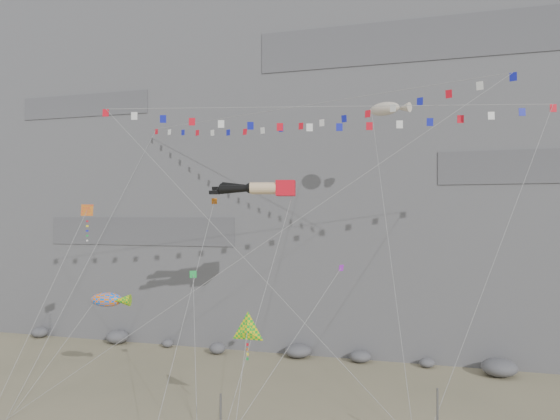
# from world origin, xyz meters

# --- Properties ---
(cliff) EXTENTS (80.00, 28.00, 50.00)m
(cliff) POSITION_xyz_m (0.00, 32.00, 25.00)
(cliff) COLOR slate
(cliff) RESTS_ON ground
(talus_boulders) EXTENTS (60.00, 3.00, 1.20)m
(talus_boulders) POSITION_xyz_m (0.00, 17.00, 0.60)
(talus_boulders) COLOR slate
(talus_boulders) RESTS_ON ground
(legs_kite) EXTENTS (6.81, 15.63, 21.35)m
(legs_kite) POSITION_xyz_m (0.03, 6.03, 15.78)
(legs_kite) COLOR red
(legs_kite) RESTS_ON ground
(flag_banner_upper) EXTENTS (33.10, 21.23, 31.15)m
(flag_banner_upper) POSITION_xyz_m (1.18, 10.08, 22.75)
(flag_banner_upper) COLOR red
(flag_banner_upper) RESTS_ON ground
(flag_banner_lower) EXTENTS (30.81, 8.93, 23.70)m
(flag_banner_lower) POSITION_xyz_m (5.41, 3.88, 21.40)
(flag_banner_lower) COLOR red
(flag_banner_lower) RESTS_ON ground
(harlequin_kite) EXTENTS (3.08, 8.67, 16.11)m
(harlequin_kite) POSITION_xyz_m (-13.34, 2.61, 14.06)
(harlequin_kite) COLOR red
(harlequin_kite) RESTS_ON ground
(fish_windsock) EXTENTS (6.16, 5.76, 9.65)m
(fish_windsock) POSITION_xyz_m (-10.84, 1.61, 7.35)
(fish_windsock) COLOR orange
(fish_windsock) RESTS_ON ground
(delta_kite) EXTENTS (2.41, 6.36, 9.06)m
(delta_kite) POSITION_xyz_m (1.97, -2.63, 6.64)
(delta_kite) COLOR yellow
(delta_kite) RESTS_ON ground
(blimp_windsock) EXTENTS (4.97, 13.05, 25.30)m
(blimp_windsock) POSITION_xyz_m (8.93, 10.49, 22.25)
(blimp_windsock) COLOR beige
(blimp_windsock) RESTS_ON ground
(small_kite_a) EXTENTS (2.48, 14.04, 20.07)m
(small_kite_a) POSITION_xyz_m (-4.08, 5.99, 14.45)
(small_kite_a) COLOR orange
(small_kite_a) RESTS_ON ground
(small_kite_b) EXTENTS (5.79, 11.36, 15.51)m
(small_kite_b) POSITION_xyz_m (6.27, 4.68, 9.68)
(small_kite_b) COLOR purple
(small_kite_b) RESTS_ON ground
(small_kite_c) EXTENTS (4.99, 9.01, 13.37)m
(small_kite_c) POSITION_xyz_m (-3.44, 1.07, 9.38)
(small_kite_c) COLOR green
(small_kite_c) RESTS_ON ground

